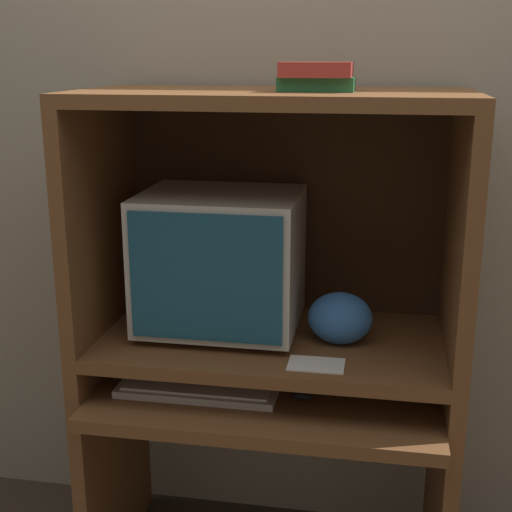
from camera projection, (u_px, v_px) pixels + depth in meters
name	position (u px, v px, depth m)	size (l,w,h in m)	color
wall_back	(289.00, 135.00, 2.18)	(6.00, 0.06, 2.60)	gray
desk_base	(269.00, 454.00, 2.07)	(1.03, 0.60, 0.64)	brown
desk_monitor_shelf	(272.00, 345.00, 2.02)	(1.03, 0.53, 0.13)	brown
hutch_upper	(275.00, 178.00, 1.93)	(1.03, 0.53, 0.68)	brown
crt_monitor	(221.00, 260.00, 2.01)	(0.44, 0.37, 0.40)	beige
keyboard	(197.00, 389.00, 1.95)	(0.44, 0.14, 0.03)	beige
mouse	(302.00, 395.00, 1.92)	(0.06, 0.04, 0.03)	black
snack_bag	(340.00, 318.00, 1.95)	(0.18, 0.13, 0.14)	#336BB7
book_stack	(317.00, 77.00, 1.76)	(0.19, 0.14, 0.07)	#236638
paper_card	(316.00, 364.00, 1.82)	(0.14, 0.09, 0.00)	white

